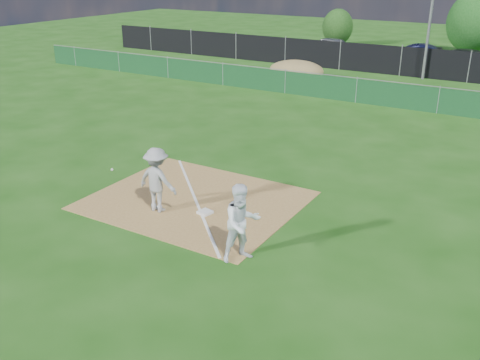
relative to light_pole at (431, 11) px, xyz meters
name	(u,v)px	position (x,y,z in m)	size (l,w,h in m)	color
ground	(316,127)	(-1.50, -12.70, -4.00)	(90.00, 90.00, 0.00)	#1A4C10
infield_dirt	(196,200)	(-1.50, -21.70, -3.99)	(6.00, 5.00, 0.02)	olive
foul_line	(196,200)	(-1.50, -21.70, -3.98)	(0.08, 7.00, 0.01)	white
green_fence	(356,91)	(-1.50, -7.70, -3.40)	(44.00, 0.05, 1.20)	#103C1C
dirt_mound	(296,70)	(-6.50, -4.20, -3.42)	(3.38, 2.60, 1.17)	olive
black_fence	(401,61)	(-1.50, 0.30, -3.10)	(46.00, 0.04, 1.80)	black
parking_lot	(419,63)	(-1.50, 5.30, -4.00)	(46.00, 9.00, 0.01)	black
light_pole	(431,11)	(0.00, 0.00, 0.00)	(0.16, 0.16, 8.00)	slate
first_base	(205,212)	(-0.73, -22.32, -3.94)	(0.35, 0.35, 0.07)	silver
play_at_first	(157,180)	(-2.00, -22.82, -3.04)	(2.18, 0.72, 1.88)	#ABABAD
runner	(242,223)	(1.43, -23.90, -3.03)	(0.95, 0.74, 1.95)	white
car_left	(335,47)	(-7.78, 5.21, -3.31)	(1.61, 3.99, 1.36)	#AFB2B7
car_mid	(427,55)	(-0.90, 4.85, -3.30)	(1.45, 4.16, 1.37)	black
car_right	(473,60)	(2.10, 4.34, -3.32)	(1.88, 4.62, 1.34)	black
tree_left	(338,27)	(-9.62, 10.28, -2.45)	(2.54, 2.54, 3.01)	#382316
tree_mid	(473,22)	(0.73, 11.44, -1.64)	(3.86, 3.86, 4.58)	#382316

